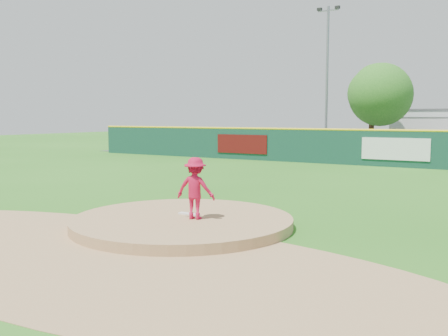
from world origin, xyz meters
The scene contains 12 objects.
ground centered at (0.00, 0.00, 0.00)m, with size 120.00×120.00×0.00m, color #286B19.
pitchers_mound centered at (0.00, 0.00, 0.00)m, with size 5.50×5.50×0.50m, color #9E774C.
pitching_rubber centered at (0.00, 0.30, 0.27)m, with size 0.60×0.15×0.04m, color white.
infield_dirt_arc centered at (0.00, -3.00, 0.01)m, with size 15.40×15.40×0.01m, color #9E774C.
parking_lot centered at (0.00, 27.00, 0.01)m, with size 44.00×16.00×0.02m, color #38383A.
pitcher centered at (0.42, -0.03, 1.00)m, with size 0.97×0.56×1.51m, color #B00F34.
van centered at (3.38, 21.47, 0.66)m, with size 2.14×4.64×1.29m, color silver.
fence_banners centered at (-3.58, 17.92, 1.00)m, with size 13.13×0.04×1.20m.
playground_slide centered at (-12.95, 21.79, 0.78)m, with size 0.99×2.78×1.54m.
outfield_fence centered at (0.00, 18.00, 1.09)m, with size 40.00×0.14×2.07m.
deciduous_tree centered at (-2.00, 25.00, 4.55)m, with size 5.60×5.60×7.36m.
light_pole_left centered at (-6.00, 27.00, 6.05)m, with size 1.75×0.25×11.00m.
Camera 1 is at (7.24, -9.93, 2.74)m, focal length 40.00 mm.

